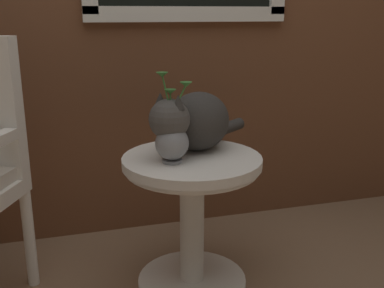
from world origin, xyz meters
TOP-DOWN VIEW (x-y plane):
  - wicker_side_table at (0.12, 0.17)m, footprint 0.53×0.53m
  - cat at (0.15, 0.24)m, footprint 0.48×0.39m
  - pewter_vase_with_ivy at (0.03, 0.13)m, footprint 0.13×0.12m

SIDE VIEW (x-z plane):
  - wicker_side_table at x=0.12m, z-range 0.09..0.64m
  - pewter_vase_with_ivy at x=0.03m, z-range 0.48..0.81m
  - cat at x=0.15m, z-range 0.55..0.80m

